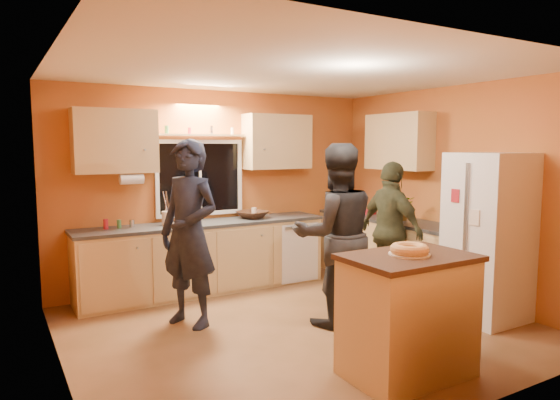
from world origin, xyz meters
TOP-DOWN VIEW (x-y plane):
  - ground at (0.00, 0.00)m, footprint 4.50×4.50m
  - room_shell at (0.12, 0.41)m, footprint 4.54×4.04m
  - back_counter at (0.01, 1.70)m, footprint 4.23×0.62m
  - right_counter at (1.95, 0.50)m, footprint 0.62×1.84m
  - refrigerator at (1.89, -0.80)m, footprint 0.72×0.70m
  - island at (0.18, -1.35)m, footprint 1.04×0.71m
  - bundt_pastry at (0.18, -1.35)m, footprint 0.31×0.31m
  - person_left at (-0.94, 0.65)m, footprint 0.75×0.84m
  - person_center at (0.38, -0.10)m, footprint 1.10×0.97m
  - person_right at (1.50, 0.27)m, footprint 0.42×0.99m
  - mixing_bowl at (0.34, 1.71)m, footprint 0.51×0.51m
  - utensil_crock at (-0.83, 1.72)m, footprint 0.14×0.14m
  - potted_plant at (1.94, 0.54)m, footprint 0.29×0.25m
  - red_box at (1.94, 1.20)m, footprint 0.18×0.14m

SIDE VIEW (x-z plane):
  - ground at x=0.00m, z-range 0.00..0.00m
  - back_counter at x=0.01m, z-range 0.00..0.90m
  - right_counter at x=1.95m, z-range 0.00..0.90m
  - island at x=0.18m, z-range 0.01..1.01m
  - person_right at x=1.50m, z-range 0.00..1.68m
  - refrigerator at x=1.89m, z-range 0.00..1.80m
  - red_box at x=1.94m, z-range 0.90..0.97m
  - mixing_bowl at x=0.34m, z-range 0.90..1.00m
  - person_center at x=0.38m, z-range 0.00..1.90m
  - person_left at x=-0.94m, z-range 0.00..1.94m
  - utensil_crock at x=-0.83m, z-range 0.90..1.07m
  - bundt_pastry at x=0.18m, z-range 1.00..1.09m
  - potted_plant at x=1.94m, z-range 0.90..1.21m
  - room_shell at x=0.12m, z-range 0.31..2.92m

